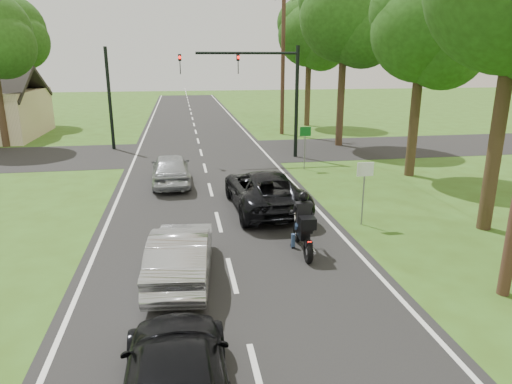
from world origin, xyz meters
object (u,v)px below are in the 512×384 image
silver_sedan (181,254)px  traffic_signal (263,82)px  silver_suv (171,169)px  utility_pole_far (283,62)px  sign_white (365,178)px  dark_car_behind (176,380)px  dark_suv (264,190)px  motorcycle_rider (303,229)px  sign_green (305,138)px

silver_sedan → traffic_signal: traffic_signal is taller
traffic_signal → silver_suv: bearing=-135.6°
utility_pole_far → sign_white: (-1.50, -19.02, -3.49)m
dark_car_behind → traffic_signal: bearing=-104.7°
dark_suv → sign_white: bearing=140.9°
dark_suv → motorcycle_rider: bearing=92.9°
dark_suv → sign_green: sign_green is taller
motorcycle_rider → silver_sedan: bearing=-160.6°
dark_suv → sign_green: bearing=-120.4°
dark_car_behind → silver_sedan: bearing=-91.9°
motorcycle_rider → utility_pole_far: bearing=81.4°
dark_suv → dark_car_behind: dark_suv is taller
dark_suv → sign_white: sign_white is taller
traffic_signal → motorcycle_rider: bearing=-95.2°
silver_suv → sign_green: (6.53, 1.85, 0.89)m
dark_suv → utility_pole_far: utility_pole_far is taller
traffic_signal → silver_sedan: bearing=-108.2°
silver_suv → utility_pole_far: size_ratio=0.41×
dark_car_behind → utility_pole_far: 28.00m
silver_sedan → sign_green: size_ratio=1.89×
silver_sedan → motorcycle_rider: bearing=-157.2°
traffic_signal → utility_pole_far: (2.86, 8.00, 0.95)m
dark_car_behind → sign_white: size_ratio=1.98×
motorcycle_rider → sign_green: 10.31m
motorcycle_rider → sign_white: (2.54, 1.90, 0.88)m
traffic_signal → sign_white: 11.39m
sign_green → traffic_signal: bearing=117.4°
motorcycle_rider → utility_pole_far: size_ratio=0.21×
utility_pole_far → sign_green: bearing=-96.7°
sign_green → sign_white: bearing=-91.4°
silver_suv → sign_green: size_ratio=1.92×
dark_car_behind → utility_pole_far: bearing=-106.4°
dark_suv → silver_suv: 5.24m
dark_car_behind → traffic_signal: size_ratio=0.66×
motorcycle_rider → sign_green: size_ratio=0.99×
sign_white → silver_suv: bearing=135.8°
silver_suv → sign_green: 6.84m
silver_sedan → sign_white: (5.95, 2.95, 0.92)m
silver_sedan → utility_pole_far: bearing=-103.1°
silver_suv → dark_car_behind: silver_suv is taller
traffic_signal → dark_suv: bearing=-99.9°
dark_suv → sign_green: 6.66m
silver_suv → dark_car_behind: bearing=89.3°
silver_suv → dark_suv: bearing=128.9°
dark_suv → sign_white: (2.91, -2.18, 0.87)m
dark_suv → sign_white: 3.73m
sign_white → sign_green: size_ratio=1.00×
dark_suv → dark_car_behind: (-3.16, -9.74, -0.11)m
silver_sedan → traffic_signal: size_ratio=0.63×
sign_white → traffic_signal: bearing=97.0°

